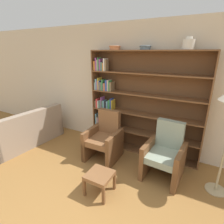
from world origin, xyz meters
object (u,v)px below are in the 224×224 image
couch (26,132)px  footstool (100,177)px  vase_tall (188,44)px  armchair_cushioned (165,154)px  bowl_brass (115,48)px  armchair_leather (104,139)px  bowl_cream (145,47)px  bookshelf (134,105)px

couch → footstool: size_ratio=4.58×
vase_tall → armchair_cushioned: bearing=-98.5°
couch → bowl_brass: bearing=-57.8°
couch → armchair_leather: (1.99, 0.41, 0.12)m
armchair_cushioned → bowl_cream: bearing=-37.0°
vase_tall → footstool: 2.64m
bookshelf → vase_tall: size_ratio=11.67×
bowl_brass → armchair_cushioned: size_ratio=0.24×
bowl_brass → armchair_leather: bowl_brass is taller
bowl_brass → bowl_cream: bowl_brass is taller
couch → armchair_cushioned: armchair_cushioned is taller
vase_tall → couch: bearing=-163.4°
bookshelf → bowl_brass: (-0.47, -0.02, 1.18)m
vase_tall → bookshelf: bearing=178.6°
bowl_cream → vase_tall: size_ratio=1.09×
footstool → bowl_brass: bearing=109.0°
bookshelf → vase_tall: bearing=-1.4°
vase_tall → bowl_brass: bearing=180.0°
bowl_cream → couch: bearing=-158.9°
bowl_brass → couch: 2.90m
couch → bowl_cream: bearing=-63.9°
bookshelf → couch: size_ratio=1.34×
bowl_brass → footstool: (0.52, -1.50, -1.94)m
bookshelf → armchair_leather: bearing=-123.2°
vase_tall → armchair_cushioned: 1.95m
vase_tall → armchair_cushioned: (-0.09, -0.59, -1.85)m
armchair_cushioned → bowl_brass: bearing=-19.6°
bookshelf → footstool: 1.70m
bookshelf → armchair_cushioned: 1.22m
footstool → bookshelf: bearing=91.9°
bowl_cream → armchair_leather: size_ratio=0.22×
armchair_leather → footstool: 1.03m
bookshelf → couch: bookshelf is taller
bowl_cream → couch: size_ratio=0.13×
bookshelf → bowl_cream: bowl_cream is taller
bookshelf → vase_tall: 1.54m
bookshelf → armchair_cushioned: size_ratio=2.39×
bowl_brass → footstool: bowl_brass is taller
couch → bookshelf: bearing=-62.0°
bowl_brass → armchair_cushioned: bowl_brass is taller
bowl_brass → armchair_cushioned: bearing=-24.1°
bowl_brass → bowl_cream: size_ratio=1.08×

